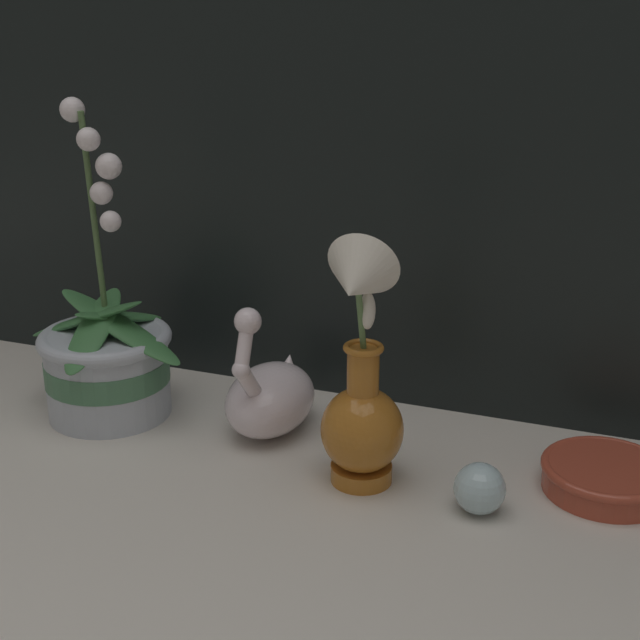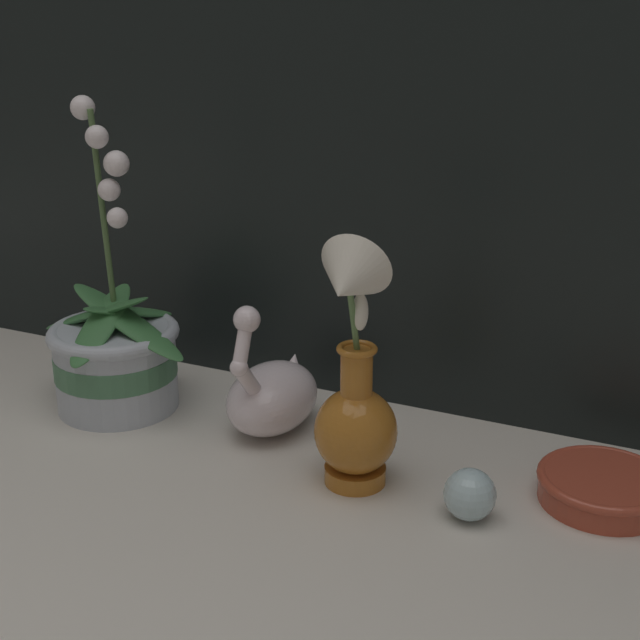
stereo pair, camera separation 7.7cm
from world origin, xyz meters
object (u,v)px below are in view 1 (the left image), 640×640
object	(u,v)px
blue_vase	(361,395)
swan_figurine	(271,394)
glass_sphere	(480,489)
amber_dish	(606,475)
orchid_potted_plant	(107,359)

from	to	relation	value
blue_vase	swan_figurine	bearing A→B (deg)	149.26
blue_vase	glass_sphere	distance (m)	0.17
amber_dish	swan_figurine	bearing A→B (deg)	179.04
amber_dish	orchid_potted_plant	bearing A→B (deg)	-177.79
blue_vase	amber_dish	world-z (taller)	blue_vase
swan_figurine	glass_sphere	size ratio (longest dim) A/B	3.28
blue_vase	orchid_potted_plant	bearing A→B (deg)	171.18
swan_figurine	blue_vase	distance (m)	0.19
orchid_potted_plant	swan_figurine	size ratio (longest dim) A/B	2.23
blue_vase	glass_sphere	xyz separation A→B (m)	(0.15, -0.01, -0.09)
blue_vase	amber_dish	bearing A→B (deg)	17.20
orchid_potted_plant	blue_vase	xyz separation A→B (m)	(0.38, -0.06, 0.04)
swan_figurine	blue_vase	world-z (taller)	blue_vase
glass_sphere	amber_dish	xyz separation A→B (m)	(0.13, 0.10, -0.01)
swan_figurine	blue_vase	bearing A→B (deg)	-30.74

